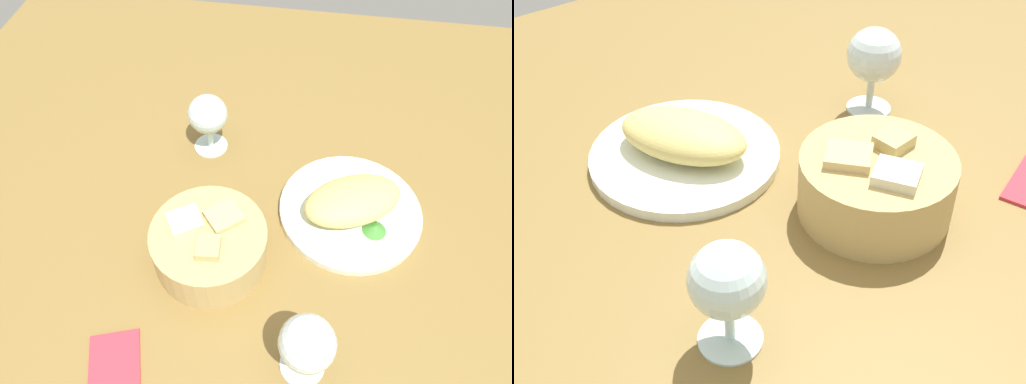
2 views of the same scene
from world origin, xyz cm
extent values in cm
cube|color=olive|center=(0.00, 0.00, -1.00)|extent=(140.00, 140.00, 2.00)
cylinder|color=white|center=(-16.95, -7.13, 0.70)|extent=(24.14, 24.14, 1.40)
ellipsoid|color=#D6C26C|center=(-16.95, -7.13, 3.79)|extent=(19.64, 16.71, 4.78)
cone|color=#3F8633|center=(-20.93, -3.33, 2.04)|extent=(3.99, 3.99, 1.28)
cylinder|color=tan|center=(4.64, 5.10, 3.71)|extent=(17.78, 17.78, 7.41)
cube|color=beige|center=(8.30, 4.04, 6.25)|extent=(6.40, 6.24, 4.84)
cube|color=tan|center=(3.86, 8.05, 6.99)|extent=(3.80, 4.14, 3.81)
cube|color=tan|center=(2.70, 2.26, 5.99)|extent=(6.83, 6.78, 5.08)
cylinder|color=silver|center=(10.06, -18.95, 0.30)|extent=(6.35, 6.35, 0.60)
cylinder|color=silver|center=(10.06, -18.95, 2.65)|extent=(1.00, 1.00, 4.09)
sphere|color=silver|center=(10.06, -18.95, 8.31)|extent=(7.24, 7.24, 7.24)
cylinder|color=silver|center=(-11.42, 19.74, 0.30)|extent=(6.23, 6.23, 0.60)
cylinder|color=silver|center=(-11.42, 19.74, 2.70)|extent=(1.00, 1.00, 4.21)
sphere|color=silver|center=(-11.42, 19.74, 8.52)|extent=(7.42, 7.42, 7.42)
cube|color=#D53241|center=(13.88, 24.75, 0.40)|extent=(10.19, 12.68, 0.80)
camera|label=1|loc=(-8.32, 40.53, 65.02)|focal=32.28mm
camera|label=2|loc=(45.14, -40.97, 52.74)|focal=47.97mm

